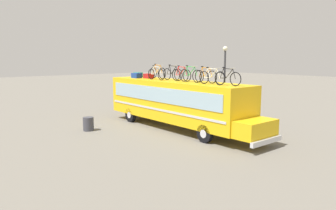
% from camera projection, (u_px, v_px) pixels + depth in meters
% --- Properties ---
extents(ground_plane, '(120.00, 120.00, 0.00)m').
position_uv_depth(ground_plane, '(175.00, 128.00, 19.67)').
color(ground_plane, slate).
extents(bus, '(11.79, 2.47, 2.89)m').
position_uv_depth(bus, '(177.00, 101.00, 19.27)').
color(bus, yellow).
rests_on(bus, ground).
extents(luggage_bag_1, '(0.54, 0.43, 0.33)m').
position_uv_depth(luggage_bag_1, '(138.00, 75.00, 22.70)').
color(luggage_bag_1, '#1E7F66').
rests_on(luggage_bag_1, bus).
extents(luggage_bag_2, '(0.67, 0.46, 0.34)m').
position_uv_depth(luggage_bag_2, '(137.00, 76.00, 21.68)').
color(luggage_bag_2, '#193899').
rests_on(luggage_bag_2, bus).
extents(luggage_bag_3, '(0.61, 0.48, 0.31)m').
position_uv_depth(luggage_bag_3, '(149.00, 76.00, 21.42)').
color(luggage_bag_3, maroon).
rests_on(luggage_bag_3, bus).
extents(rooftop_bicycle_1, '(1.70, 0.44, 0.97)m').
position_uv_depth(rooftop_bicycle_1, '(158.00, 73.00, 21.04)').
color(rooftop_bicycle_1, black).
rests_on(rooftop_bicycle_1, bus).
extents(rooftop_bicycle_2, '(1.68, 0.44, 0.90)m').
position_uv_depth(rooftop_bicycle_2, '(156.00, 74.00, 19.93)').
color(rooftop_bicycle_2, black).
rests_on(rooftop_bicycle_2, bus).
extents(rooftop_bicycle_3, '(1.77, 0.44, 0.96)m').
position_uv_depth(rooftop_bicycle_3, '(173.00, 74.00, 19.57)').
color(rooftop_bicycle_3, black).
rests_on(rooftop_bicycle_3, bus).
extents(rooftop_bicycle_4, '(1.66, 0.44, 0.93)m').
position_uv_depth(rooftop_bicycle_4, '(181.00, 75.00, 18.88)').
color(rooftop_bicycle_4, black).
rests_on(rooftop_bicycle_4, bus).
extents(rooftop_bicycle_5, '(1.77, 0.44, 0.96)m').
position_uv_depth(rooftop_bicycle_5, '(190.00, 75.00, 18.11)').
color(rooftop_bicycle_5, black).
rests_on(rooftop_bicycle_5, bus).
extents(rooftop_bicycle_6, '(1.65, 0.44, 0.92)m').
position_uv_depth(rooftop_bicycle_6, '(206.00, 76.00, 17.61)').
color(rooftop_bicycle_6, black).
rests_on(rooftop_bicycle_6, bus).
extents(rooftop_bicycle_7, '(1.78, 0.44, 0.90)m').
position_uv_depth(rooftop_bicycle_7, '(212.00, 77.00, 16.57)').
color(rooftop_bicycle_7, black).
rests_on(rooftop_bicycle_7, bus).
extents(rooftop_bicycle_8, '(1.68, 0.44, 0.92)m').
position_uv_depth(rooftop_bicycle_8, '(228.00, 78.00, 16.00)').
color(rooftop_bicycle_8, black).
rests_on(rooftop_bicycle_8, bus).
extents(trash_bin, '(0.62, 0.62, 0.80)m').
position_uv_depth(trash_bin, '(88.00, 124.00, 18.85)').
color(trash_bin, '#3F3F47').
rests_on(trash_bin, ground).
extents(street_lamp, '(0.34, 0.34, 5.07)m').
position_uv_depth(street_lamp, '(225.00, 73.00, 23.19)').
color(street_lamp, '#38383D').
rests_on(street_lamp, ground).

